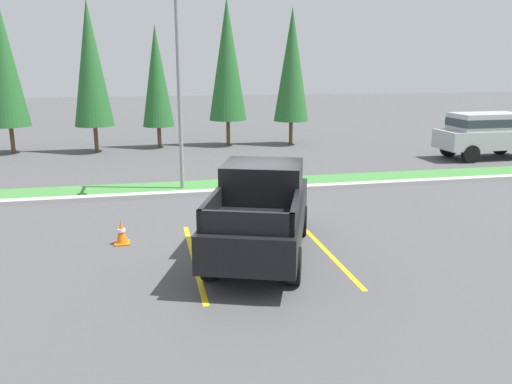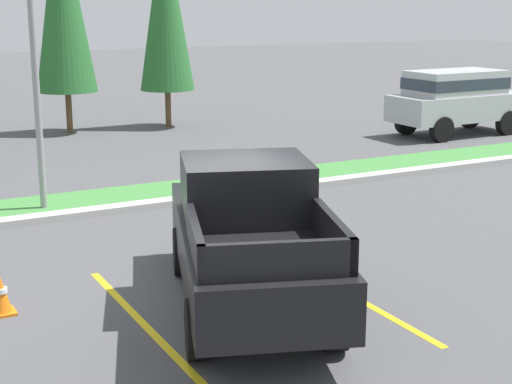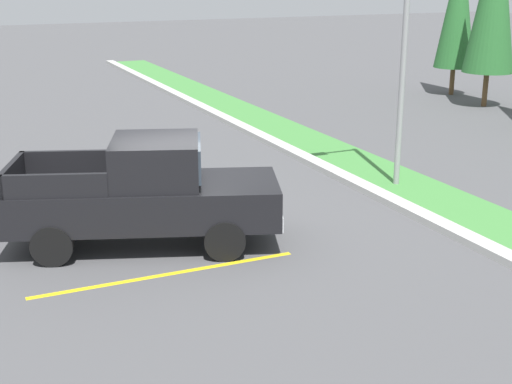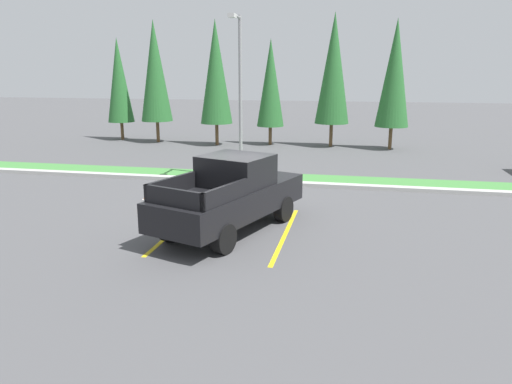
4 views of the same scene
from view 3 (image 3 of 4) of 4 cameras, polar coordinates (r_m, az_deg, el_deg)
name	(u,v)px [view 3 (image 3 of 4)]	position (r m, az deg, el deg)	size (l,w,h in m)	color
ground_plane	(184,236)	(14.48, -5.74, -3.51)	(120.00, 120.00, 0.00)	#4C4C4F
parking_line_near	(124,220)	(15.55, -10.45, -2.22)	(0.12, 4.80, 0.01)	yellow
parking_line_far	(168,274)	(12.76, -7.04, -6.50)	(0.12, 4.80, 0.01)	yellow
curb_strip	(393,201)	(16.60, 10.83, -0.72)	(56.00, 0.40, 0.15)	#B2B2AD
grass_median	(432,197)	(17.25, 13.83, -0.39)	(56.00, 1.80, 0.06)	#42843D
pickup_truck_main	(144,194)	(13.79, -8.91, -0.13)	(3.53, 5.55, 2.10)	black
street_light	(399,30)	(17.26, 11.32, 12.49)	(0.24, 1.49, 6.46)	gray
cypress_tree_leftmost	(458,3)	(31.57, 15.77, 14.23)	(1.66, 1.66, 6.40)	brown
traffic_cone	(164,180)	(17.30, -7.34, 0.94)	(0.36, 0.36, 0.60)	orange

